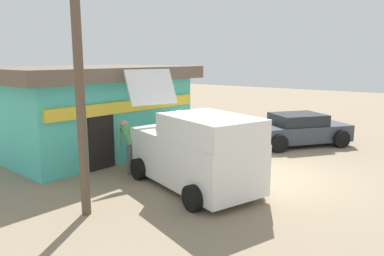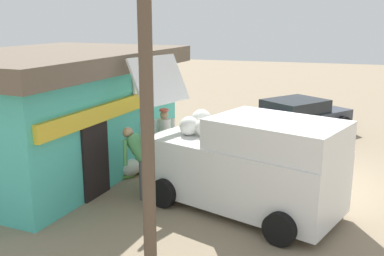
{
  "view_description": "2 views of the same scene",
  "coord_description": "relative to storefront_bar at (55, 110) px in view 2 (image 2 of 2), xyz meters",
  "views": [
    {
      "loc": [
        -9.94,
        -4.32,
        3.39
      ],
      "look_at": [
        -0.09,
        2.72,
        1.1
      ],
      "focal_mm": 34.93,
      "sensor_mm": 36.0,
      "label": 1
    },
    {
      "loc": [
        -10.72,
        -0.4,
        3.88
      ],
      "look_at": [
        -0.23,
        2.9,
        1.14
      ],
      "focal_mm": 41.6,
      "sensor_mm": 36.0,
      "label": 2
    }
  ],
  "objects": [
    {
      "name": "storefront_bar",
      "position": [
        0.0,
        0.0,
        0.0
      ],
      "size": [
        7.2,
        5.24,
        3.08
      ],
      "color": "#4CC6B7",
      "rests_on": "ground_plane"
    },
    {
      "name": "delivery_van",
      "position": [
        -0.98,
        -5.14,
        -0.6
      ],
      "size": [
        3.12,
        4.76,
        3.04
      ],
      "color": "white",
      "rests_on": "ground_plane"
    },
    {
      "name": "utility_pole",
      "position": [
        -3.78,
        -4.17,
        0.73
      ],
      "size": [
        0.2,
        0.2,
        4.65
      ],
      "primitive_type": "cylinder",
      "color": "brown",
      "rests_on": "ground_plane"
    },
    {
      "name": "parked_sedan",
      "position": [
        5.42,
        -5.57,
        -1.0
      ],
      "size": [
        4.17,
        3.78,
        1.23
      ],
      "color": "#383D47",
      "rests_on": "ground_plane"
    },
    {
      "name": "customer_bending",
      "position": [
        -0.97,
        -2.75,
        -0.66
      ],
      "size": [
        0.58,
        0.72,
        1.55
      ],
      "color": "#4C4C51",
      "rests_on": "ground_plane"
    },
    {
      "name": "paint_bucket",
      "position": [
        2.61,
        -2.29,
        -1.44
      ],
      "size": [
        0.28,
        0.28,
        0.3
      ],
      "primitive_type": "cylinder",
      "color": "silver",
      "rests_on": "ground_plane"
    },
    {
      "name": "ground_plane",
      "position": [
        1.22,
        -6.24,
        -1.6
      ],
      "size": [
        60.0,
        60.0,
        0.0
      ],
      "primitive_type": "plane",
      "color": "gray"
    },
    {
      "name": "unloaded_banana_pile",
      "position": [
        0.18,
        -1.97,
        -1.41
      ],
      "size": [
        0.72,
        0.8,
        0.42
      ],
      "color": "silver",
      "rests_on": "ground_plane"
    },
    {
      "name": "vendor_standing",
      "position": [
        0.86,
        -2.64,
        -0.67
      ],
      "size": [
        0.47,
        0.49,
        1.62
      ],
      "color": "#726047",
      "rests_on": "ground_plane"
    }
  ]
}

